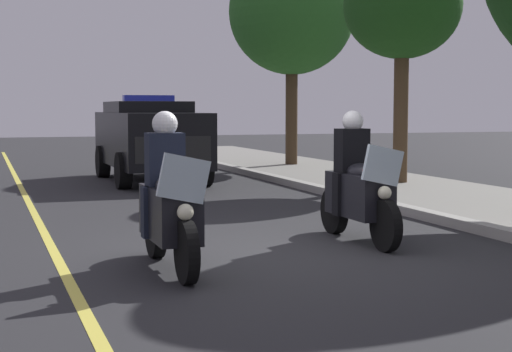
{
  "coord_description": "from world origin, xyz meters",
  "views": [
    {
      "loc": [
        8.74,
        -3.25,
        1.76
      ],
      "look_at": [
        -0.59,
        0.0,
        0.9
      ],
      "focal_mm": 55.52,
      "sensor_mm": 36.0,
      "label": 1
    }
  ],
  "objects_px": {
    "police_suv": "(150,137)",
    "tree_far_back": "(402,7)",
    "police_motorcycle_lead_right": "(358,189)",
    "tree_behind_suv": "(292,12)",
    "police_motorcycle_lead_left": "(169,206)"
  },
  "relations": [
    {
      "from": "police_suv",
      "to": "tree_far_back",
      "type": "height_order",
      "value": "tree_far_back"
    },
    {
      "from": "police_suv",
      "to": "police_motorcycle_lead_right",
      "type": "bearing_deg",
      "value": 5.19
    },
    {
      "from": "tree_far_back",
      "to": "tree_behind_suv",
      "type": "xyz_separation_m",
      "value": [
        -6.03,
        -0.2,
        0.56
      ]
    },
    {
      "from": "police_suv",
      "to": "tree_behind_suv",
      "type": "xyz_separation_m",
      "value": [
        -2.97,
        4.81,
        3.44
      ]
    },
    {
      "from": "tree_far_back",
      "to": "tree_behind_suv",
      "type": "height_order",
      "value": "tree_behind_suv"
    },
    {
      "from": "police_motorcycle_lead_left",
      "to": "tree_far_back",
      "type": "height_order",
      "value": "tree_far_back"
    },
    {
      "from": "tree_behind_suv",
      "to": "police_suv",
      "type": "bearing_deg",
      "value": -58.33
    },
    {
      "from": "police_motorcycle_lead_right",
      "to": "tree_far_back",
      "type": "relative_size",
      "value": 0.42
    },
    {
      "from": "tree_far_back",
      "to": "tree_behind_suv",
      "type": "bearing_deg",
      "value": -178.14
    },
    {
      "from": "police_motorcycle_lead_left",
      "to": "tree_far_back",
      "type": "relative_size",
      "value": 0.42
    },
    {
      "from": "police_motorcycle_lead_left",
      "to": "police_suv",
      "type": "bearing_deg",
      "value": 169.57
    },
    {
      "from": "police_motorcycle_lead_right",
      "to": "tree_far_back",
      "type": "height_order",
      "value": "tree_far_back"
    },
    {
      "from": "police_suv",
      "to": "tree_behind_suv",
      "type": "bearing_deg",
      "value": 121.67
    },
    {
      "from": "police_motorcycle_lead_left",
      "to": "police_motorcycle_lead_right",
      "type": "relative_size",
      "value": 1.0
    },
    {
      "from": "police_motorcycle_lead_right",
      "to": "tree_behind_suv",
      "type": "bearing_deg",
      "value": 162.12
    }
  ]
}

